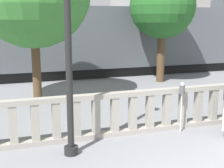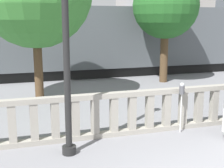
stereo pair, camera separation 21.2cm
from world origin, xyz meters
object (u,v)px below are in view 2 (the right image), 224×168
tree_left (166,6)px  train_near (75,40)px  lamppost (65,23)px  parking_meter (182,94)px  train_far (83,34)px

tree_left → train_near: bearing=142.8°
lamppost → train_near: lamppost is taller
parking_meter → lamppost: bearing=-171.0°
train_near → tree_left: size_ratio=4.75×
lamppost → parking_meter: 3.87m
parking_meter → train_far: size_ratio=0.07×
train_near → train_far: train_near is taller
lamppost → parking_meter: size_ratio=4.13×
parking_meter → tree_left: size_ratio=0.26×
lamppost → train_far: lamppost is taller
train_near → tree_left: 5.40m
train_near → train_far: (2.81, 10.99, -0.11)m
parking_meter → tree_left: bearing=67.2°
train_near → train_far: bearing=75.7°
lamppost → tree_left: lamppost is taller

